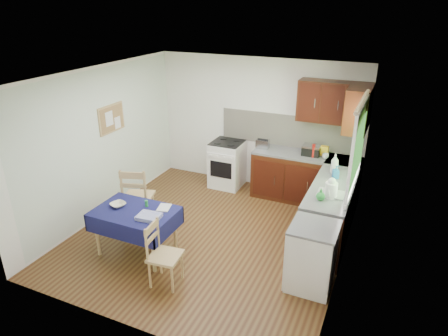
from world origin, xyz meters
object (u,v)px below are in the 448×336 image
at_px(dining_table, 135,217).
at_px(toaster, 263,144).
at_px(chair_far, 137,195).
at_px(kettle, 331,189).
at_px(chair_near, 162,252).
at_px(sandwich_press, 311,150).
at_px(dish_rack, 331,193).

bearing_deg(dining_table, toaster, 51.08).
relative_size(chair_far, kettle, 3.54).
bearing_deg(chair_far, dining_table, 105.00).
relative_size(chair_far, chair_near, 1.18).
height_order(chair_near, toaster, toaster).
distance_m(chair_near, kettle, 2.45).
relative_size(toaster, sandwich_press, 0.77).
bearing_deg(chair_near, sandwich_press, -27.25).
bearing_deg(dining_table, chair_near, -49.41).
bearing_deg(chair_far, dish_rack, 172.50).
relative_size(chair_far, sandwich_press, 3.38).
height_order(chair_far, kettle, kettle).
bearing_deg(toaster, chair_near, -86.71).
xyz_separation_m(chair_far, sandwich_press, (2.33, 2.01, 0.44)).
distance_m(chair_far, sandwich_press, 3.11).
bearing_deg(chair_near, kettle, -55.11).
relative_size(chair_near, dish_rack, 2.33).
bearing_deg(dish_rack, toaster, 161.41).
relative_size(dish_rack, kettle, 1.29).
bearing_deg(toaster, chair_far, -117.14).
xyz_separation_m(dining_table, sandwich_press, (1.90, 2.66, 0.40)).
bearing_deg(dining_table, sandwich_press, 36.35).
height_order(sandwich_press, dish_rack, same).
xyz_separation_m(dining_table, toaster, (1.00, 2.63, 0.39)).
bearing_deg(sandwich_press, chair_far, -119.47).
distance_m(chair_far, dish_rack, 3.01).
distance_m(chair_far, chair_near, 1.57).
distance_m(dining_table, dish_rack, 2.80).
xyz_separation_m(dining_table, chair_far, (-0.43, 0.65, -0.04)).
bearing_deg(chair_far, kettle, 170.87).
height_order(dining_table, chair_far, chair_far).
relative_size(chair_near, toaster, 3.74).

